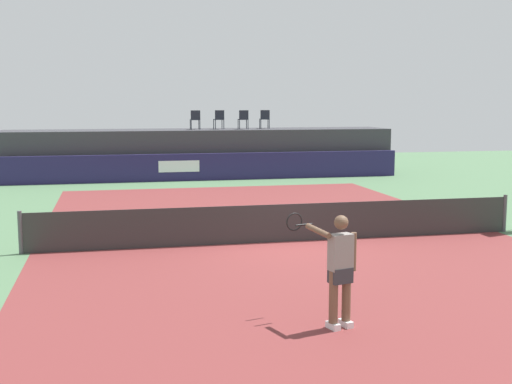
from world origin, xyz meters
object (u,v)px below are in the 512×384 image
Objects in this scene: spectator_chair_left at (219,119)px; net_post_near at (20,232)px; tennis_ball at (313,207)px; net_post_far at (505,213)px; spectator_chair_far_left at (195,119)px; tennis_player at (339,267)px; spectator_chair_center at (243,119)px; spectator_chair_right at (265,118)px.

net_post_near is at bearing -114.97° from spectator_chair_left.
net_post_near is 14.71× the size of tennis_ball.
spectator_chair_left reaches higher than net_post_near.
net_post_near is 1.00× the size of net_post_far.
spectator_chair_far_left is at bearing 68.40° from net_post_near.
net_post_far is 14.71× the size of tennis_ball.
spectator_chair_far_left is 21.44m from tennis_player.
spectator_chair_far_left is at bearing 178.83° from spectator_chair_center.
net_post_near is (-7.10, -15.24, -2.19)m from spectator_chair_left.
net_post_near is (-9.33, -15.37, -2.19)m from spectator_chair_right.
spectator_chair_far_left is 1.00× the size of spectator_chair_left.
spectator_chair_right is at bearing 3.19° from spectator_chair_left.
spectator_chair_right is at bearing 5.85° from spectator_chair_far_left.
net_post_near is (-5.95, -15.02, -2.19)m from spectator_chair_far_left.
spectator_chair_left is at bearing 109.18° from net_post_far.
net_post_far is (12.40, 0.00, 0.00)m from net_post_near.
spectator_chair_far_left is 16.30m from net_post_near.
spectator_chair_far_left is 1.00× the size of spectator_chair_right.
net_post_near is 8.39m from tennis_player.
spectator_chair_far_left reaches higher than net_post_near.
net_post_far is (5.30, -15.24, -2.19)m from spectator_chair_left.
net_post_far is 0.56× the size of tennis_player.
tennis_ball is (8.56, 4.91, -0.46)m from net_post_near.
tennis_player is (5.46, -6.35, 0.46)m from net_post_near.
spectator_chair_right reaches higher than net_post_near.
spectator_chair_far_left is 2.26m from spectator_chair_center.
spectator_chair_left reaches higher than tennis_player.
net_post_near is at bearing -118.73° from spectator_chair_center.
tennis_ball is (-0.77, -10.45, -2.66)m from spectator_chair_right.
net_post_near is at bearing -150.14° from tennis_ball.
spectator_chair_far_left is 0.89× the size of net_post_far.
tennis_ball is (0.35, -10.06, -2.66)m from spectator_chair_center.
spectator_chair_left is 16.96m from net_post_near.
spectator_chair_left is at bearing 166.42° from spectator_chair_center.
tennis_ball is (1.46, -10.33, -2.66)m from spectator_chair_left.
spectator_chair_center is 15.70m from net_post_far.
tennis_ball is at bearing 128.03° from net_post_far.
spectator_chair_center is 1.00× the size of spectator_chair_right.
spectator_chair_left and spectator_chair_right have the same top height.
net_post_near is at bearing -121.27° from spectator_chair_right.
spectator_chair_left is 1.00× the size of spectator_chair_center.
spectator_chair_far_left is 16.49m from net_post_far.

